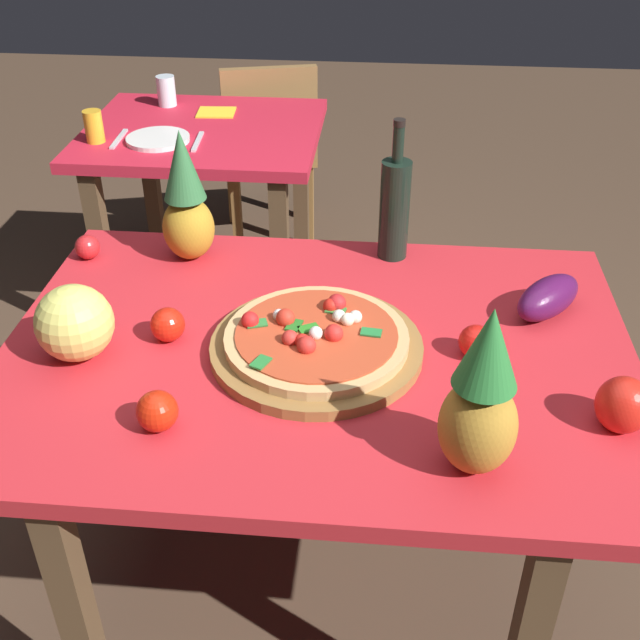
% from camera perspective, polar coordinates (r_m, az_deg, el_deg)
% --- Properties ---
extents(ground_plane, '(10.00, 10.00, 0.00)m').
position_cam_1_polar(ground_plane, '(2.23, -0.16, -18.23)').
color(ground_plane, '#4C3828').
extents(display_table, '(1.37, 0.99, 0.77)m').
position_cam_1_polar(display_table, '(1.74, -0.19, -4.18)').
color(display_table, brown).
rests_on(display_table, ground_plane).
extents(background_table, '(0.85, 0.74, 0.77)m').
position_cam_1_polar(background_table, '(2.98, -8.43, 11.32)').
color(background_table, brown).
rests_on(background_table, ground_plane).
extents(dining_chair, '(0.49, 0.49, 0.85)m').
position_cam_1_polar(dining_chair, '(3.55, -3.76, 12.72)').
color(dining_chair, olive).
rests_on(dining_chair, ground_plane).
extents(pizza_board, '(0.46, 0.46, 0.02)m').
position_cam_1_polar(pizza_board, '(1.67, -0.16, -2.02)').
color(pizza_board, olive).
rests_on(pizza_board, display_table).
extents(pizza, '(0.39, 0.39, 0.06)m').
position_cam_1_polar(pizza, '(1.65, -0.23, -1.18)').
color(pizza, tan).
rests_on(pizza, pizza_board).
extents(wine_bottle, '(0.08, 0.08, 0.36)m').
position_cam_1_polar(wine_bottle, '(1.98, 5.48, 8.25)').
color(wine_bottle, black).
rests_on(wine_bottle, display_table).
extents(pineapple_left, '(0.13, 0.13, 0.34)m').
position_cam_1_polar(pineapple_left, '(1.99, -9.77, 8.42)').
color(pineapple_left, '#AE8624').
rests_on(pineapple_left, display_table).
extents(pineapple_right, '(0.14, 0.14, 0.33)m').
position_cam_1_polar(pineapple_right, '(1.34, 11.72, -5.80)').
color(pineapple_right, '#B27F2B').
rests_on(pineapple_right, display_table).
extents(melon, '(0.16, 0.16, 0.16)m').
position_cam_1_polar(melon, '(1.70, -17.52, -0.21)').
color(melon, '#D9D465').
rests_on(melon, display_table).
extents(bell_pepper, '(0.10, 0.10, 0.11)m').
position_cam_1_polar(bell_pepper, '(1.56, 21.29, -5.81)').
color(bell_pepper, red).
rests_on(bell_pepper, display_table).
extents(eggplant, '(0.20, 0.21, 0.09)m').
position_cam_1_polar(eggplant, '(1.85, 16.35, 1.60)').
color(eggplant, '#491344').
rests_on(eggplant, display_table).
extents(tomato_by_bottle, '(0.06, 0.06, 0.06)m').
position_cam_1_polar(tomato_by_bottle, '(2.10, -16.66, 5.14)').
color(tomato_by_bottle, red).
rests_on(tomato_by_bottle, display_table).
extents(tomato_at_corner, '(0.08, 0.08, 0.08)m').
position_cam_1_polar(tomato_at_corner, '(1.49, -11.82, -6.55)').
color(tomato_at_corner, red).
rests_on(tomato_at_corner, display_table).
extents(tomato_beside_pepper, '(0.07, 0.07, 0.07)m').
position_cam_1_polar(tomato_beside_pepper, '(1.68, 11.31, -1.47)').
color(tomato_beside_pepper, red).
rests_on(tomato_beside_pepper, display_table).
extents(tomato_near_board, '(0.08, 0.08, 0.08)m').
position_cam_1_polar(tomato_near_board, '(1.72, -11.09, -0.36)').
color(tomato_near_board, red).
rests_on(tomato_near_board, display_table).
extents(drinking_glass_juice, '(0.06, 0.06, 0.11)m').
position_cam_1_polar(drinking_glass_juice, '(2.86, -16.22, 13.45)').
color(drinking_glass_juice, gold).
rests_on(drinking_glass_juice, background_table).
extents(drinking_glass_water, '(0.07, 0.07, 0.11)m').
position_cam_1_polar(drinking_glass_water, '(3.18, -11.18, 16.13)').
color(drinking_glass_water, silver).
rests_on(drinking_glass_water, background_table).
extents(dinner_plate, '(0.22, 0.22, 0.02)m').
position_cam_1_polar(dinner_plate, '(2.83, -11.77, 12.84)').
color(dinner_plate, white).
rests_on(dinner_plate, background_table).
extents(fork_utensil, '(0.02, 0.18, 0.01)m').
position_cam_1_polar(fork_utensil, '(2.88, -14.51, 12.72)').
color(fork_utensil, silver).
rests_on(fork_utensil, background_table).
extents(knife_utensil, '(0.03, 0.18, 0.01)m').
position_cam_1_polar(knife_utensil, '(2.80, -8.94, 12.78)').
color(knife_utensil, silver).
rests_on(knife_utensil, background_table).
extents(napkin_folded, '(0.15, 0.13, 0.01)m').
position_cam_1_polar(napkin_folded, '(3.08, -7.61, 14.83)').
color(napkin_folded, yellow).
rests_on(napkin_folded, background_table).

